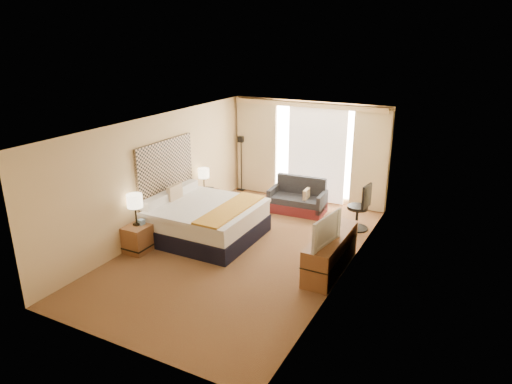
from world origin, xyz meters
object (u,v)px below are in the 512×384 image
at_px(media_dresser, 330,253).
at_px(floor_lamp, 241,152).
at_px(nightstand_right, 206,201).
at_px(lamp_left, 135,202).
at_px(lamp_right, 204,174).
at_px(bed, 205,220).
at_px(nightstand_left, 138,239).
at_px(desk_chair, 360,209).
at_px(loveseat, 298,201).
at_px(television, 322,229).

xyz_separation_m(media_dresser, floor_lamp, (-3.73, 3.30, 0.74)).
distance_m(nightstand_right, lamp_left, 2.58).
xyz_separation_m(nightstand_right, lamp_right, (-0.02, -0.03, 0.71)).
bearing_deg(floor_lamp, media_dresser, -41.50).
bearing_deg(nightstand_right, bed, -57.96).
height_order(nightstand_left, floor_lamp, floor_lamp).
height_order(floor_lamp, desk_chair, floor_lamp).
relative_size(lamp_left, lamp_right, 1.16).
bearing_deg(floor_lamp, nightstand_right, -89.07).
bearing_deg(nightstand_right, loveseat, 27.18).
distance_m(media_dresser, lamp_left, 3.93).
xyz_separation_m(nightstand_right, floor_lamp, (-0.03, 1.85, 0.82)).
height_order(loveseat, desk_chair, desk_chair).
xyz_separation_m(nightstand_left, bed, (0.81, 1.21, 0.12)).
relative_size(nightstand_left, television, 0.58).
xyz_separation_m(nightstand_left, lamp_left, (-0.04, 0.04, 0.78)).
bearing_deg(lamp_right, loveseat, 27.58).
height_order(media_dresser, lamp_left, lamp_left).
distance_m(nightstand_left, television, 3.77).
bearing_deg(nightstand_left, desk_chair, 40.51).
bearing_deg(lamp_left, nightstand_left, -48.77).
relative_size(media_dresser, lamp_left, 2.75).
bearing_deg(bed, media_dresser, -3.14).
bearing_deg(loveseat, nightstand_left, -122.99).
distance_m(floor_lamp, television, 5.23).
relative_size(media_dresser, television, 1.89).
distance_m(media_dresser, bed, 2.90).
height_order(bed, television, television).
relative_size(media_dresser, floor_lamp, 1.16).
xyz_separation_m(nightstand_left, floor_lamp, (-0.03, 4.35, 0.82)).
xyz_separation_m(floor_lamp, television, (3.68, -3.72, -0.12)).
bearing_deg(desk_chair, floor_lamp, 170.24).
height_order(nightstand_right, floor_lamp, floor_lamp).
relative_size(nightstand_left, lamp_left, 0.84).
bearing_deg(lamp_left, media_dresser, 15.12).
height_order(nightstand_left, desk_chair, desk_chair).
bearing_deg(loveseat, media_dresser, -59.30).
bearing_deg(nightstand_left, floor_lamp, 90.40).
height_order(media_dresser, lamp_right, lamp_right).
bearing_deg(loveseat, desk_chair, -16.78).
distance_m(nightstand_right, lamp_right, 0.71).
bearing_deg(media_dresser, television, -96.83).
distance_m(nightstand_right, floor_lamp, 2.02).
height_order(bed, lamp_left, lamp_left).
distance_m(media_dresser, desk_chair, 2.10).
relative_size(loveseat, television, 1.47).
distance_m(desk_chair, lamp_right, 3.80).
bearing_deg(television, loveseat, 38.60).
relative_size(media_dresser, loveseat, 1.29).
xyz_separation_m(loveseat, floor_lamp, (-2.06, 0.81, 0.81)).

